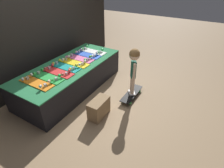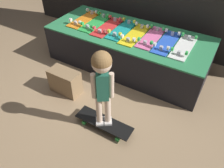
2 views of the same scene
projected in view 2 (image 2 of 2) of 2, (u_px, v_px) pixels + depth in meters
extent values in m
plane|color=#9E7F5B|center=(109.00, 83.00, 3.15)|extent=(16.00, 16.00, 0.00)
cube|color=black|center=(128.00, 50.00, 3.33)|extent=(2.37, 0.99, 0.54)
cube|color=#2D7F4C|center=(129.00, 33.00, 3.15)|extent=(2.37, 0.99, 0.02)
cube|color=orange|center=(84.00, 19.00, 3.46)|extent=(0.21, 0.67, 0.01)
cube|color=#B7B7BC|center=(92.00, 12.00, 3.58)|extent=(0.04, 0.04, 0.05)
cylinder|color=white|center=(96.00, 12.00, 3.53)|extent=(0.03, 0.05, 0.05)
cylinder|color=white|center=(87.00, 10.00, 3.59)|extent=(0.03, 0.05, 0.05)
cube|color=#B7B7BC|center=(75.00, 23.00, 3.29)|extent=(0.04, 0.04, 0.05)
cylinder|color=white|center=(80.00, 22.00, 3.24)|extent=(0.03, 0.05, 0.05)
cylinder|color=white|center=(71.00, 20.00, 3.31)|extent=(0.03, 0.05, 0.05)
cube|color=green|center=(96.00, 23.00, 3.36)|extent=(0.21, 0.67, 0.01)
cube|color=#B7B7BC|center=(103.00, 16.00, 3.48)|extent=(0.04, 0.04, 0.05)
cylinder|color=green|center=(108.00, 15.00, 3.43)|extent=(0.03, 0.05, 0.05)
cylinder|color=green|center=(99.00, 13.00, 3.50)|extent=(0.03, 0.05, 0.05)
cube|color=#B7B7BC|center=(87.00, 27.00, 3.20)|extent=(0.04, 0.04, 0.05)
cylinder|color=green|center=(92.00, 26.00, 3.15)|extent=(0.03, 0.05, 0.05)
cylinder|color=green|center=(82.00, 24.00, 3.21)|extent=(0.03, 0.05, 0.05)
cube|color=red|center=(108.00, 27.00, 3.26)|extent=(0.21, 0.67, 0.01)
cube|color=#B7B7BC|center=(115.00, 19.00, 3.38)|extent=(0.04, 0.04, 0.05)
cylinder|color=#D84C4C|center=(120.00, 19.00, 3.33)|extent=(0.03, 0.05, 0.05)
cylinder|color=#D84C4C|center=(110.00, 17.00, 3.39)|extent=(0.03, 0.05, 0.05)
cube|color=#B7B7BC|center=(100.00, 31.00, 3.09)|extent=(0.04, 0.04, 0.05)
cylinder|color=#D84C4C|center=(105.00, 31.00, 3.04)|extent=(0.03, 0.05, 0.05)
cylinder|color=#D84C4C|center=(94.00, 28.00, 3.11)|extent=(0.03, 0.05, 0.05)
cube|color=teal|center=(122.00, 30.00, 3.19)|extent=(0.21, 0.67, 0.01)
cube|color=#B7B7BC|center=(129.00, 22.00, 3.31)|extent=(0.04, 0.04, 0.05)
cylinder|color=yellow|center=(134.00, 22.00, 3.26)|extent=(0.03, 0.05, 0.05)
cylinder|color=yellow|center=(124.00, 19.00, 3.33)|extent=(0.03, 0.05, 0.05)
cube|color=#B7B7BC|center=(114.00, 34.00, 3.02)|extent=(0.04, 0.04, 0.05)
cylinder|color=yellow|center=(120.00, 34.00, 2.97)|extent=(0.03, 0.05, 0.05)
cylinder|color=yellow|center=(109.00, 31.00, 3.04)|extent=(0.03, 0.05, 0.05)
cube|color=yellow|center=(135.00, 35.00, 3.08)|extent=(0.21, 0.67, 0.01)
cube|color=#B7B7BC|center=(142.00, 27.00, 3.20)|extent=(0.04, 0.04, 0.05)
cylinder|color=white|center=(148.00, 26.00, 3.15)|extent=(0.03, 0.05, 0.05)
cylinder|color=white|center=(137.00, 24.00, 3.21)|extent=(0.03, 0.05, 0.05)
cube|color=#B7B7BC|center=(128.00, 40.00, 2.91)|extent=(0.04, 0.04, 0.05)
cylinder|color=white|center=(134.00, 40.00, 2.86)|extent=(0.03, 0.05, 0.05)
cylinder|color=white|center=(122.00, 36.00, 2.93)|extent=(0.03, 0.05, 0.05)
cube|color=pink|center=(151.00, 38.00, 3.02)|extent=(0.21, 0.67, 0.01)
cube|color=#B7B7BC|center=(158.00, 29.00, 3.14)|extent=(0.04, 0.04, 0.05)
cylinder|color=green|center=(164.00, 29.00, 3.09)|extent=(0.03, 0.05, 0.05)
cylinder|color=green|center=(152.00, 26.00, 3.15)|extent=(0.03, 0.05, 0.05)
cube|color=#B7B7BC|center=(145.00, 43.00, 2.85)|extent=(0.04, 0.04, 0.05)
cylinder|color=green|center=(152.00, 43.00, 2.80)|extent=(0.03, 0.05, 0.05)
cylinder|color=green|center=(139.00, 39.00, 2.87)|extent=(0.03, 0.05, 0.05)
cube|color=blue|center=(167.00, 43.00, 2.92)|extent=(0.21, 0.67, 0.01)
cube|color=#B7B7BC|center=(173.00, 34.00, 3.04)|extent=(0.04, 0.04, 0.05)
cylinder|color=white|center=(179.00, 33.00, 2.99)|extent=(0.03, 0.05, 0.05)
cylinder|color=white|center=(167.00, 30.00, 3.05)|extent=(0.03, 0.05, 0.05)
cube|color=#B7B7BC|center=(161.00, 48.00, 2.75)|extent=(0.04, 0.04, 0.05)
cylinder|color=white|center=(168.00, 48.00, 2.70)|extent=(0.03, 0.05, 0.05)
cylinder|color=white|center=(155.00, 44.00, 2.77)|extent=(0.03, 0.05, 0.05)
cube|color=white|center=(184.00, 47.00, 2.83)|extent=(0.21, 0.67, 0.01)
cube|color=#B7B7BC|center=(189.00, 38.00, 2.95)|extent=(0.04, 0.04, 0.05)
cylinder|color=green|center=(196.00, 37.00, 2.90)|extent=(0.03, 0.05, 0.05)
cylinder|color=green|center=(183.00, 34.00, 2.97)|extent=(0.03, 0.05, 0.05)
cube|color=#B7B7BC|center=(179.00, 53.00, 2.67)|extent=(0.04, 0.04, 0.05)
cylinder|color=green|center=(187.00, 53.00, 2.62)|extent=(0.03, 0.05, 0.05)
cylinder|color=green|center=(172.00, 49.00, 2.68)|extent=(0.03, 0.05, 0.05)
cube|color=black|center=(104.00, 122.00, 2.51)|extent=(0.69, 0.20, 0.01)
cube|color=#B7B7BC|center=(121.00, 132.00, 2.44)|extent=(0.04, 0.04, 0.05)
cylinder|color=green|center=(125.00, 128.00, 2.51)|extent=(0.05, 0.03, 0.05)
cylinder|color=green|center=(117.00, 139.00, 2.40)|extent=(0.05, 0.03, 0.05)
cube|color=#B7B7BC|center=(88.00, 116.00, 2.62)|extent=(0.04, 0.04, 0.05)
cylinder|color=green|center=(92.00, 113.00, 2.69)|extent=(0.05, 0.03, 0.05)
cylinder|color=green|center=(84.00, 122.00, 2.58)|extent=(0.05, 0.03, 0.05)
cube|color=silver|center=(108.00, 121.00, 2.50)|extent=(0.14, 0.15, 0.03)
cylinder|color=beige|center=(108.00, 109.00, 2.36)|extent=(0.07, 0.07, 0.38)
cube|color=silver|center=(100.00, 121.00, 2.49)|extent=(0.14, 0.15, 0.03)
cylinder|color=beige|center=(99.00, 109.00, 2.36)|extent=(0.07, 0.07, 0.38)
cube|color=#236651|center=(103.00, 87.00, 2.15)|extent=(0.15, 0.14, 0.33)
cylinder|color=beige|center=(111.00, 85.00, 2.14)|extent=(0.05, 0.05, 0.30)
cylinder|color=beige|center=(94.00, 86.00, 2.13)|extent=(0.05, 0.05, 0.30)
sphere|color=beige|center=(102.00, 63.00, 1.96)|extent=(0.19, 0.19, 0.19)
sphere|color=olive|center=(102.00, 61.00, 1.94)|extent=(0.19, 0.19, 0.19)
cube|color=#8E704C|center=(65.00, 81.00, 2.93)|extent=(0.41, 0.22, 0.33)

